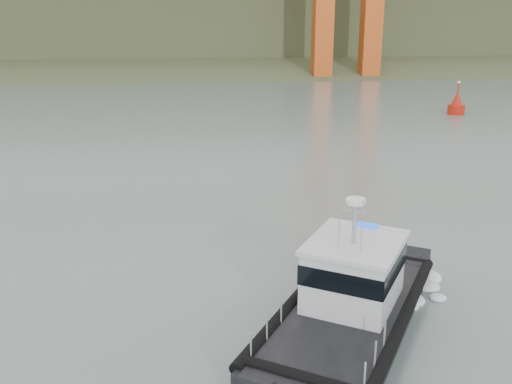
{
  "coord_description": "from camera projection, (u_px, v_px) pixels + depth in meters",
  "views": [
    {
      "loc": [
        -3.59,
        -18.13,
        10.49
      ],
      "look_at": [
        -0.64,
        7.27,
        2.4
      ],
      "focal_mm": 40.0,
      "sensor_mm": 36.0,
      "label": 1
    }
  ],
  "objects": [
    {
      "name": "ground",
      "position": [
        296.0,
        314.0,
        20.74
      ],
      "size": [
        400.0,
        400.0,
        0.0
      ],
      "primitive_type": "plane",
      "color": "#4E5C58",
      "rests_on": "ground"
    },
    {
      "name": "nav_buoy",
      "position": [
        457.0,
        105.0,
        60.98
      ],
      "size": [
        1.8,
        1.8,
        3.74
      ],
      "color": "#A6180B",
      "rests_on": "ground"
    },
    {
      "name": "headlands",
      "position": [
        202.0,
        27.0,
        137.46
      ],
      "size": [
        500.0,
        105.36,
        27.12
      ],
      "color": "#394728",
      "rests_on": "ground"
    },
    {
      "name": "patrol_boat",
      "position": [
        350.0,
        297.0,
        19.36
      ],
      "size": [
        8.51,
        10.55,
        4.92
      ],
      "rotation": [
        0.0,
        0.0,
        -0.56
      ],
      "color": "black",
      "rests_on": "ground"
    }
  ]
}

